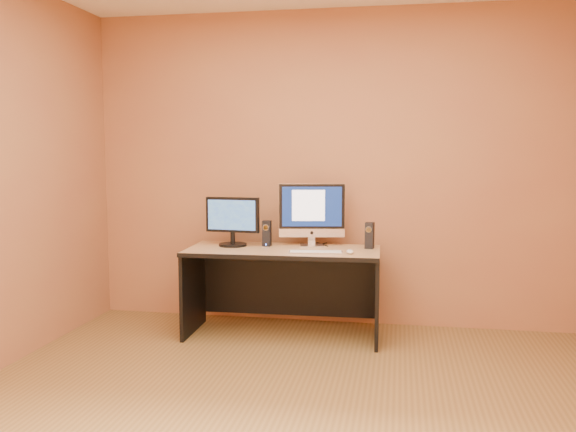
{
  "coord_description": "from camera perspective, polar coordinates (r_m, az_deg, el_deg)",
  "views": [
    {
      "loc": [
        0.59,
        -3.06,
        1.45
      ],
      "look_at": [
        -0.24,
        1.42,
        0.96
      ],
      "focal_mm": 38.0,
      "sensor_mm": 36.0,
      "label": 1
    }
  ],
  "objects": [
    {
      "name": "walls",
      "position": [
        3.12,
        -0.44,
        3.42
      ],
      "size": [
        4.0,
        4.0,
        2.6
      ],
      "primitive_type": null,
      "color": "#9D673F",
      "rests_on": "ground"
    },
    {
      "name": "imac",
      "position": [
        4.85,
        2.25,
        0.17
      ],
      "size": [
        0.56,
        0.29,
        0.51
      ],
      "primitive_type": null,
      "rotation": [
        0.0,
        0.0,
        0.18
      ],
      "color": "#B5B6BA",
      "rests_on": "desk"
    },
    {
      "name": "floor",
      "position": [
        3.43,
        -0.42,
        -18.81
      ],
      "size": [
        4.0,
        4.0,
        0.0
      ],
      "primitive_type": "plane",
      "color": "brown",
      "rests_on": "ground"
    },
    {
      "name": "speaker_right",
      "position": [
        4.78,
        7.64,
        -1.82
      ],
      "size": [
        0.07,
        0.08,
        0.2
      ],
      "primitive_type": null,
      "rotation": [
        0.0,
        0.0,
        -0.17
      ],
      "color": "black",
      "rests_on": "desk"
    },
    {
      "name": "second_monitor",
      "position": [
        4.88,
        -5.21,
        -0.53
      ],
      "size": [
        0.46,
        0.26,
        0.39
      ],
      "primitive_type": null,
      "rotation": [
        0.0,
        0.0,
        -0.08
      ],
      "color": "black",
      "rests_on": "desk"
    },
    {
      "name": "cable_b",
      "position": [
        4.96,
        3.09,
        -2.64
      ],
      "size": [
        0.08,
        0.15,
        0.01
      ],
      "primitive_type": "cylinder",
      "rotation": [
        1.57,
        0.0,
        -0.48
      ],
      "color": "black",
      "rests_on": "desk"
    },
    {
      "name": "desk",
      "position": [
        4.79,
        -0.47,
        -7.18
      ],
      "size": [
        1.51,
        0.69,
        0.69
      ],
      "primitive_type": null,
      "rotation": [
        0.0,
        0.0,
        0.03
      ],
      "color": "tan",
      "rests_on": "ground"
    },
    {
      "name": "mouse",
      "position": [
        4.53,
        5.82,
        -3.33
      ],
      "size": [
        0.07,
        0.1,
        0.03
      ],
      "primitive_type": "ellipsoid",
      "rotation": [
        0.0,
        0.0,
        0.17
      ],
      "color": "silver",
      "rests_on": "desk"
    },
    {
      "name": "speaker_left",
      "position": [
        4.87,
        -1.99,
        -1.63
      ],
      "size": [
        0.07,
        0.07,
        0.2
      ],
      "primitive_type": null,
      "rotation": [
        0.0,
        0.0,
        -0.03
      ],
      "color": "black",
      "rests_on": "desk"
    },
    {
      "name": "cable_a",
      "position": [
        4.95,
        3.23,
        -2.67
      ],
      "size": [
        0.12,
        0.18,
        0.01
      ],
      "primitive_type": "cylinder",
      "rotation": [
        1.57,
        0.0,
        0.58
      ],
      "color": "black",
      "rests_on": "desk"
    },
    {
      "name": "keyboard",
      "position": [
        4.54,
        2.6,
        -3.39
      ],
      "size": [
        0.41,
        0.16,
        0.02
      ],
      "primitive_type": "cube",
      "rotation": [
        0.0,
        0.0,
        0.12
      ],
      "color": "#B9B8BD",
      "rests_on": "desk"
    }
  ]
}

